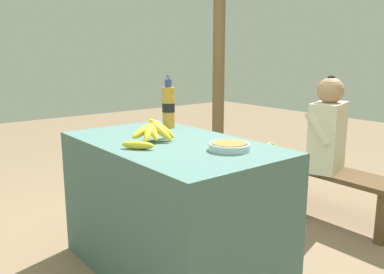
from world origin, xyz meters
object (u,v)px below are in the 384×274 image
(serving_bowl, at_px, (229,146))
(loose_banana_front, at_px, (138,145))
(water_bottle, at_px, (168,106))
(support_post_near, at_px, (219,52))
(seated_vendor, at_px, (322,139))
(wooden_bench, at_px, (309,172))
(banana_bunch_green, at_px, (271,148))
(banana_bunch_ripe, at_px, (154,130))

(serving_bowl, xyz_separation_m, loose_banana_front, (-0.31, -0.35, -0.00))
(water_bottle, height_order, support_post_near, support_post_near)
(seated_vendor, xyz_separation_m, support_post_near, (-1.40, 0.21, 0.64))
(wooden_bench, xyz_separation_m, seated_vendor, (0.13, -0.04, 0.30))
(serving_bowl, relative_size, water_bottle, 0.61)
(loose_banana_front, xyz_separation_m, seated_vendor, (0.01, 1.60, -0.18))
(support_post_near, bearing_deg, water_bottle, -53.38)
(banana_bunch_green, bearing_deg, seated_vendor, -4.48)
(serving_bowl, xyz_separation_m, seated_vendor, (-0.30, 1.25, -0.18))
(loose_banana_front, relative_size, wooden_bench, 0.11)
(banana_bunch_ripe, bearing_deg, wooden_bench, 90.46)
(serving_bowl, xyz_separation_m, wooden_bench, (-0.43, 1.29, -0.48))
(serving_bowl, distance_m, seated_vendor, 1.30)
(water_bottle, distance_m, support_post_near, 1.69)
(serving_bowl, bearing_deg, water_bottle, 169.97)
(banana_bunch_ripe, xyz_separation_m, serving_bowl, (0.42, 0.18, -0.04))
(banana_bunch_ripe, bearing_deg, support_post_near, 128.04)
(seated_vendor, bearing_deg, support_post_near, -26.08)
(banana_bunch_ripe, distance_m, serving_bowl, 0.45)
(banana_bunch_ripe, height_order, banana_bunch_green, banana_bunch_ripe)
(banana_bunch_green, height_order, support_post_near, support_post_near)
(serving_bowl, relative_size, banana_bunch_green, 0.81)
(water_bottle, height_order, loose_banana_front, water_bottle)
(banana_bunch_ripe, bearing_deg, seated_vendor, 85.33)
(loose_banana_front, bearing_deg, water_bottle, 130.13)
(serving_bowl, relative_size, wooden_bench, 0.14)
(seated_vendor, height_order, banana_bunch_green, seated_vendor)
(loose_banana_front, height_order, wooden_bench, loose_banana_front)
(loose_banana_front, xyz_separation_m, banana_bunch_green, (-0.52, 1.64, -0.36))
(support_post_near, bearing_deg, loose_banana_front, -52.43)
(seated_vendor, xyz_separation_m, banana_bunch_green, (-0.53, 0.04, -0.18))
(water_bottle, bearing_deg, wooden_bench, 76.55)
(loose_banana_front, distance_m, banana_bunch_green, 1.76)
(serving_bowl, relative_size, loose_banana_front, 1.28)
(serving_bowl, distance_m, wooden_bench, 1.44)
(banana_bunch_ripe, height_order, water_bottle, water_bottle)
(banana_bunch_ripe, distance_m, water_bottle, 0.43)
(banana_bunch_ripe, xyz_separation_m, wooden_bench, (-0.01, 1.47, -0.52))
(banana_bunch_green, bearing_deg, water_bottle, -84.11)
(loose_banana_front, bearing_deg, seated_vendor, 89.67)
(serving_bowl, distance_m, banana_bunch_green, 1.57)
(banana_bunch_ripe, distance_m, banana_bunch_green, 1.58)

